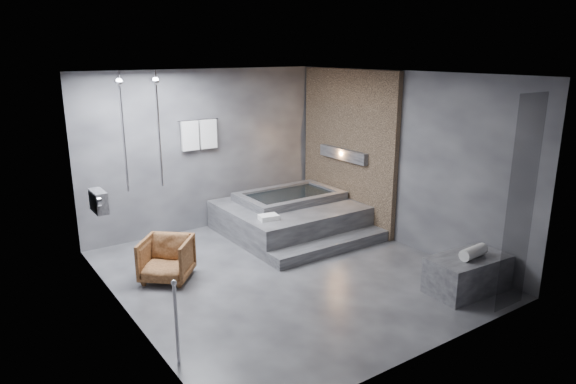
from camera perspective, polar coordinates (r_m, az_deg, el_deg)
room at (r=7.36m, az=1.26°, el=4.77°), size 5.00×5.04×2.82m
tub_deck at (r=9.06m, az=0.11°, el=-2.85°), size 2.20×2.00×0.50m
tub_step at (r=8.23m, az=4.81°, el=-6.03°), size 2.20×0.36×0.18m
concrete_bench at (r=7.28m, az=19.32°, el=-8.56°), size 1.12×0.66×0.49m
driftwood_chair at (r=7.37m, az=-13.34°, el=-7.25°), size 0.93×0.93×0.61m
rolled_towel at (r=7.13m, az=19.92°, el=-6.30°), size 0.44×0.18×0.16m
deck_towel at (r=8.16m, az=-2.18°, el=-2.82°), size 0.33×0.27×0.08m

